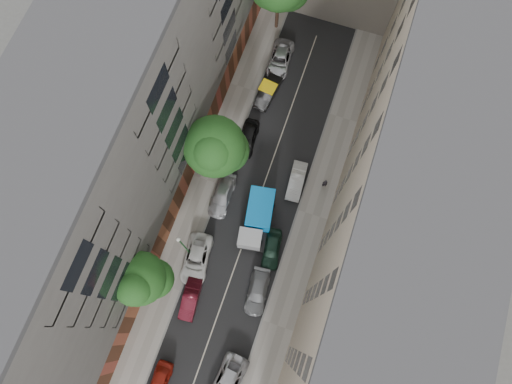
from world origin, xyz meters
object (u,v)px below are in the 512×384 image
at_px(lamp_post, 183,245).
at_px(pedestrian, 325,183).
at_px(car_left_5, 268,92).
at_px(car_left_6, 280,59).
at_px(car_right_0, 227,383).
at_px(car_left_4, 248,138).
at_px(car_left_3, 222,196).
at_px(car_left_2, 196,259).
at_px(tree_near, 140,280).
at_px(car_right_2, 272,249).
at_px(car_left_0, 159,384).
at_px(car_right_1, 257,292).
at_px(car_left_1, 190,299).
at_px(car_right_3, 296,181).
at_px(tree_mid, 215,149).
at_px(tarp_truck, 257,218).

relative_size(lamp_post, pedestrian, 4.72).
xyz_separation_m(car_left_5, car_left_6, (0.00, 4.18, -0.01)).
bearing_deg(car_right_0, car_left_4, 110.54).
xyz_separation_m(car_left_3, pedestrian, (9.12, 4.41, 0.24)).
bearing_deg(car_left_2, car_left_3, 80.63).
height_order(car_left_2, tree_near, tree_near).
bearing_deg(car_right_2, car_left_0, -120.86).
xyz_separation_m(car_left_2, car_right_2, (6.40, 3.20, -0.02)).
bearing_deg(tree_near, car_left_0, -65.21).
bearing_deg(pedestrian, car_right_1, 57.34).
bearing_deg(car_left_1, pedestrian, 54.17).
height_order(car_right_1, lamp_post, lamp_post).
bearing_deg(car_left_5, car_right_3, -47.57).
relative_size(car_right_3, tree_mid, 0.47).
distance_m(car_left_2, car_right_1, 6.48).
bearing_deg(car_left_5, car_left_0, -82.19).
relative_size(car_left_0, lamp_post, 0.54).
height_order(car_left_6, car_right_0, car_right_0).
xyz_separation_m(car_right_2, lamp_post, (-7.25, -2.82, 3.78)).
xyz_separation_m(tarp_truck, car_left_0, (-3.40, -16.62, -0.81)).
bearing_deg(car_left_4, tree_mid, -115.64).
bearing_deg(car_left_0, lamp_post, 96.68).
bearing_deg(pedestrian, car_left_4, -33.14).
bearing_deg(car_right_1, tree_near, -170.36).
bearing_deg(lamp_post, car_left_1, -67.50).
height_order(car_left_3, tree_mid, tree_mid).
relative_size(car_left_3, pedestrian, 3.02).
bearing_deg(tarp_truck, car_left_3, 154.08).
distance_m(car_left_3, car_left_4, 6.61).
relative_size(car_left_3, car_left_4, 1.09).
height_order(tree_near, pedestrian, tree_near).
height_order(car_left_1, pedestrian, pedestrian).
distance_m(car_right_2, pedestrian, 8.33).
xyz_separation_m(car_right_0, tree_mid, (-7.45, 18.41, 5.08)).
bearing_deg(car_left_5, car_left_2, -84.63).
height_order(car_left_1, car_right_0, car_right_0).
height_order(car_left_0, car_right_2, car_right_2).
distance_m(car_left_6, car_right_2, 20.56).
bearing_deg(car_left_0, car_left_3, 90.59).
xyz_separation_m(car_right_3, pedestrian, (2.71, 0.59, 0.23)).
bearing_deg(car_right_2, car_left_1, -139.08).
xyz_separation_m(car_right_0, tree_near, (-9.10, 5.59, 5.52)).
distance_m(tarp_truck, car_right_0, 14.80).
bearing_deg(car_left_0, car_right_1, 59.80).
relative_size(car_left_1, car_right_0, 0.78).
bearing_deg(pedestrian, lamp_post, 27.21).
height_order(car_left_3, pedestrian, pedestrian).
height_order(car_left_4, car_left_6, car_left_4).
distance_m(car_left_4, lamp_post, 13.42).
bearing_deg(tarp_truck, pedestrian, 38.13).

